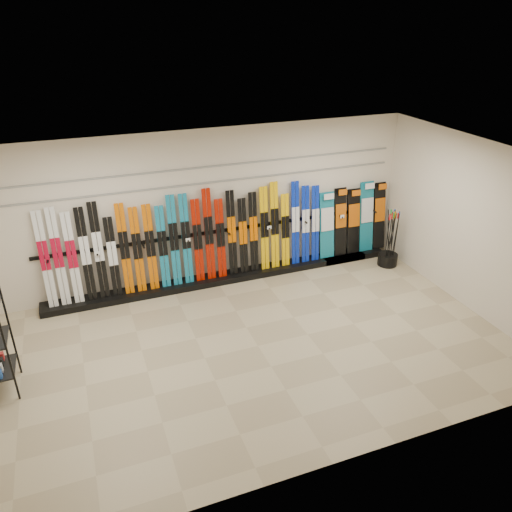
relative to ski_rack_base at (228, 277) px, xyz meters
name	(u,v)px	position (x,y,z in m)	size (l,w,h in m)	color
floor	(258,346)	(-0.22, -2.28, -0.06)	(8.00, 8.00, 0.00)	tan
back_wall	(211,207)	(-0.22, 0.22, 1.44)	(8.00, 8.00, 0.00)	beige
right_wall	(473,226)	(3.78, -2.28, 1.44)	(5.00, 5.00, 0.00)	beige
ceiling	(258,165)	(-0.22, -2.28, 2.94)	(8.00, 8.00, 0.00)	silver
ski_rack_base	(228,277)	(0.00, 0.00, 0.00)	(8.00, 0.40, 0.12)	black
skis	(191,241)	(-0.70, 0.04, 0.90)	(5.37, 0.20, 1.81)	silver
snowboards	(353,220)	(2.86, 0.07, 0.78)	(1.58, 0.23, 1.51)	#14728C
pole_bin	(387,259)	(3.38, -0.58, 0.07)	(0.41, 0.41, 0.25)	black
ski_poles	(391,239)	(3.39, -0.60, 0.55)	(0.31, 0.31, 1.18)	black
slatwall_rail_0	(210,182)	(-0.22, 0.20, 1.94)	(7.60, 0.02, 0.03)	gray
slatwall_rail_1	(210,167)	(-0.22, 0.20, 2.24)	(7.60, 0.02, 0.03)	gray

